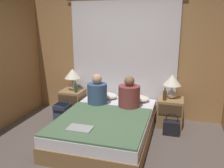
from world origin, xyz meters
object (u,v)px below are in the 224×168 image
object	(u,v)px
person_left_in_bed	(97,93)
bed	(107,126)
laptop_on_bed	(80,128)
pillow_right	(135,98)
person_right_in_bed	(129,95)
nightstand_right	(170,112)
backpack_on_floor	(62,112)
beer_bottle_on_right_stand	(165,95)
lamp_right	(172,83)
beer_bottle_on_left_stand	(76,88)
nightstand_left	(73,102)
pillow_left	(104,95)
handbag_on_floor	(171,127)
lamp_left	(73,76)

from	to	relation	value
person_left_in_bed	bed	bearing A→B (deg)	-53.83
laptop_on_bed	pillow_right	bearing A→B (deg)	71.28
person_right_in_bed	bed	bearing A→B (deg)	-122.47
nightstand_right	backpack_on_floor	xyz separation A→B (m)	(-2.01, -0.41, -0.06)
pillow_right	beer_bottle_on_right_stand	world-z (taller)	beer_bottle_on_right_stand
lamp_right	person_right_in_bed	xyz separation A→B (m)	(-0.71, -0.39, -0.19)
backpack_on_floor	beer_bottle_on_left_stand	bearing A→B (deg)	61.36
nightstand_left	pillow_left	size ratio (longest dim) A/B	0.95
laptop_on_bed	bed	bearing A→B (deg)	74.28
laptop_on_bed	backpack_on_floor	size ratio (longest dim) A/B	0.98
handbag_on_floor	pillow_left	bearing A→B (deg)	163.17
nightstand_right	handbag_on_floor	bearing A→B (deg)	-82.43
lamp_right	pillow_left	distance (m)	1.36
person_left_in_bed	beer_bottle_on_right_stand	xyz separation A→B (m)	(1.20, 0.23, -0.01)
nightstand_right	person_right_in_bed	size ratio (longest dim) A/B	0.90
backpack_on_floor	bed	bearing A→B (deg)	-20.11
bed	nightstand_left	size ratio (longest dim) A/B	3.95
lamp_right	handbag_on_floor	world-z (taller)	lamp_right
pillow_left	handbag_on_floor	distance (m)	1.46
lamp_right	laptop_on_bed	world-z (taller)	lamp_right
pillow_left	laptop_on_bed	world-z (taller)	pillow_left
lamp_left	lamp_right	distance (m)	1.98
handbag_on_floor	nightstand_right	bearing A→B (deg)	97.57
laptop_on_bed	beer_bottle_on_left_stand	bearing A→B (deg)	116.50
bed	handbag_on_floor	bearing A→B (deg)	21.59
person_left_in_bed	pillow_left	bearing A→B (deg)	89.52
bed	nightstand_left	xyz separation A→B (m)	(-0.99, 0.78, 0.06)
person_left_in_bed	lamp_left	bearing A→B (deg)	149.89
nightstand_left	laptop_on_bed	size ratio (longest dim) A/B	1.49
person_left_in_bed	laptop_on_bed	size ratio (longest dim) A/B	1.65
nightstand_left	laptop_on_bed	world-z (taller)	nightstand_left
lamp_right	pillow_left	xyz separation A→B (m)	(-1.31, -0.01, -0.36)
person_right_in_bed	beer_bottle_on_left_stand	distance (m)	1.16
bed	handbag_on_floor	world-z (taller)	bed
bed	pillow_left	xyz separation A→B (m)	(-0.32, 0.82, 0.26)
person_right_in_bed	laptop_on_bed	size ratio (longest dim) A/B	1.66
person_right_in_bed	beer_bottle_on_left_stand	size ratio (longest dim) A/B	2.54
nightstand_right	lamp_left	xyz separation A→B (m)	(-1.98, 0.05, 0.56)
nightstand_left	beer_bottle_on_right_stand	size ratio (longest dim) A/B	2.22
nightstand_left	person_right_in_bed	world-z (taller)	person_right_in_bed
lamp_left	beer_bottle_on_left_stand	distance (m)	0.29
lamp_right	beer_bottle_on_right_stand	world-z (taller)	lamp_right
nightstand_right	laptop_on_bed	distance (m)	1.88
handbag_on_floor	laptop_on_bed	bearing A→B (deg)	-138.64
beer_bottle_on_left_stand	handbag_on_floor	xyz separation A→B (m)	(1.90, -0.26, -0.48)
pillow_right	backpack_on_floor	size ratio (longest dim) A/B	1.53
person_left_in_bed	beer_bottle_on_right_stand	distance (m)	1.22
bed	beer_bottle_on_left_stand	xyz separation A→B (m)	(-0.86, 0.67, 0.42)
lamp_right	pillow_left	size ratio (longest dim) A/B	0.81
bed	pillow_right	distance (m)	0.92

